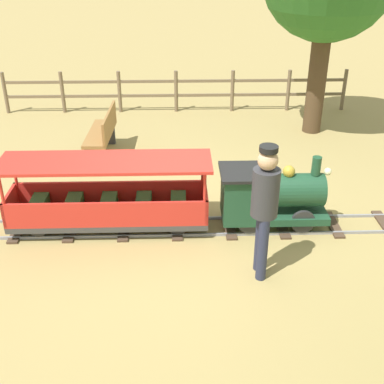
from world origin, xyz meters
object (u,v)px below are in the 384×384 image
passenger_car (108,202)px  park_bench (103,134)px  locomotive (269,195)px  conductor_person (265,202)px

passenger_car → park_bench: passenger_car is taller
locomotive → conductor_person: size_ratio=0.89×
locomotive → park_bench: locomotive is taller
locomotive → passenger_car: size_ratio=0.54×
conductor_person → park_bench: 4.20m
conductor_person → park_bench: size_ratio=1.23×
conductor_person → passenger_car: bearing=-119.0°
locomotive → passenger_car: (0.00, -2.12, -0.06)m
locomotive → conductor_person: conductor_person is taller
locomotive → conductor_person: bearing=-14.2°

